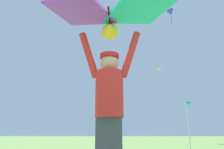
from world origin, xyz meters
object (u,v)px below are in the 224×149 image
distant_kite_yellow_low_left (159,69)px  marker_flag (189,106)px  kite_flyer_person (109,108)px  distant_kite_blue_mid_right (171,12)px  held_stunt_kite (109,16)px  distant_kite_orange_overhead_distant (152,11)px

distant_kite_yellow_low_left → marker_flag: size_ratio=0.36×
kite_flyer_person → distant_kite_blue_mid_right: distant_kite_blue_mid_right is taller
held_stunt_kite → distant_kite_blue_mid_right: bearing=72.1°
kite_flyer_person → distant_kite_blue_mid_right: (8.66, 26.80, 18.27)m
kite_flyer_person → marker_flag: (3.37, 7.16, 0.91)m
kite_flyer_person → distant_kite_blue_mid_right: bearing=72.1°
distant_kite_blue_mid_right → kite_flyer_person: bearing=-107.9°
kite_flyer_person → distant_kite_orange_overhead_distant: bearing=77.2°
held_stunt_kite → distant_kite_orange_overhead_distant: 19.75m
kite_flyer_person → marker_flag: bearing=64.8°
distant_kite_blue_mid_right → distant_kite_yellow_low_left: bearing=164.9°
distant_kite_blue_mid_right → distant_kite_orange_overhead_distant: (-4.97, -10.60, -6.52)m
held_stunt_kite → distant_kite_yellow_low_left: (6.38, 27.49, 7.88)m
kite_flyer_person → distant_kite_yellow_low_left: distant_kite_yellow_low_left is taller
distant_kite_blue_mid_right → distant_kite_orange_overhead_distant: size_ratio=2.06×
held_stunt_kite → distant_kite_blue_mid_right: distant_kite_blue_mid_right is taller
kite_flyer_person → held_stunt_kite: bearing=-90.5°
distant_kite_blue_mid_right → distant_kite_yellow_low_left: 9.50m
held_stunt_kite → distant_kite_yellow_low_left: bearing=76.9°
distant_kite_yellow_low_left → marker_flag: 22.05m
distant_kite_blue_mid_right → distant_kite_yellow_low_left: (-2.28, 0.62, -9.20)m
kite_flyer_person → distant_kite_orange_overhead_distant: size_ratio=1.43×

